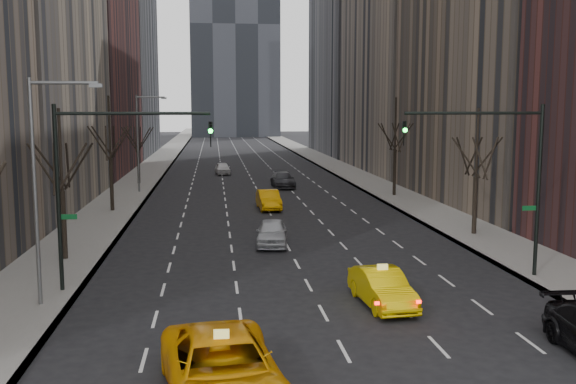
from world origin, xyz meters
name	(u,v)px	position (x,y,z in m)	size (l,w,h in m)	color
sidewalk_left	(153,168)	(-12.25, 70.00, 0.07)	(4.50, 320.00, 0.15)	slate
sidewalk_right	(335,166)	(12.25, 70.00, 0.07)	(4.50, 320.00, 0.15)	slate
tree_lw_b	(62,191)	(-12.00, 18.00, 3.72)	(3.36, 3.50, 7.82)	black
tree_lw_c	(111,160)	(-12.00, 34.00, 4.04)	(3.36, 3.50, 8.74)	black
tree_lw_d	(138,150)	(-12.00, 52.00, 3.56)	(3.36, 3.50, 7.36)	black
tree_rw_b	(476,177)	(12.00, 22.00, 3.72)	(3.36, 3.50, 7.82)	black
tree_rw_c	(395,152)	(12.00, 40.00, 4.04)	(3.36, 3.50, 8.74)	black
traffic_mast_left	(98,167)	(-9.11, 12.00, 5.49)	(6.69, 0.39, 8.00)	black
traffic_mast_right	(505,163)	(9.11, 12.00, 5.49)	(6.69, 0.39, 8.00)	black
streetlight_near	(43,169)	(-10.84, 10.00, 5.62)	(2.83, 0.22, 9.00)	slate
streetlight_far	(141,133)	(-10.84, 45.00, 5.62)	(2.83, 0.22, 9.00)	slate
taxi_suv	(223,371)	(-4.02, 0.64, 0.93)	(3.08, 6.67, 1.85)	#EC9904
taxi_sedan	(382,288)	(2.53, 8.67, 0.75)	(1.59, 4.55, 1.50)	yellow
silver_sedan_ahead	(272,232)	(-0.86, 20.70, 0.75)	(1.78, 4.41, 1.50)	#AEB0B6
far_taxi	(269,200)	(0.08, 34.04, 0.76)	(1.60, 4.59, 1.51)	#F19E05
far_suv_grey	(283,180)	(2.69, 47.77, 0.77)	(2.15, 5.30, 1.54)	#2A2A2F
far_car_white	(223,168)	(-3.14, 61.46, 0.71)	(1.68, 4.17, 1.42)	silver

